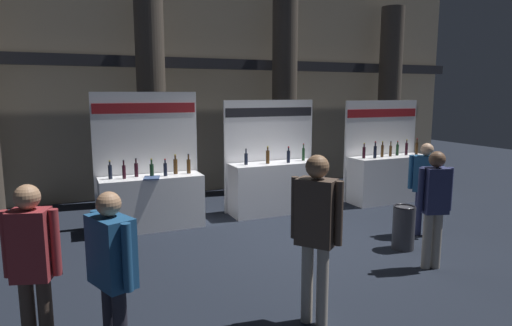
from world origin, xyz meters
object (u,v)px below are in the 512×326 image
at_px(visitor_0, 112,263).
at_px(visitor_3, 32,260).
at_px(exhibitor_booth_0, 151,195).
at_px(visitor_1, 316,224).
at_px(trash_bin, 404,227).
at_px(exhibitor_booth_2, 388,175).
at_px(exhibitor_booth_1, 275,183).
at_px(visitor_2, 434,200).
at_px(visitor_6, 425,181).

height_order(visitor_0, visitor_3, visitor_3).
bearing_deg(exhibitor_booth_0, visitor_1, -76.99).
xyz_separation_m(trash_bin, visitor_1, (-2.44, -1.39, 0.74)).
distance_m(exhibitor_booth_2, visitor_3, 7.78).
relative_size(exhibitor_booth_1, exhibitor_booth_2, 1.01).
relative_size(exhibitor_booth_2, visitor_2, 1.37).
relative_size(visitor_0, visitor_2, 0.97).
bearing_deg(visitor_3, visitor_0, -11.05).
bearing_deg(exhibitor_booth_2, exhibitor_booth_0, 178.82).
height_order(exhibitor_booth_2, visitor_2, exhibitor_booth_2).
relative_size(exhibitor_booth_1, trash_bin, 3.29).
bearing_deg(exhibitor_booth_2, trash_bin, -125.75).
relative_size(visitor_3, visitor_6, 1.03).
relative_size(visitor_2, visitor_6, 1.03).
bearing_deg(visitor_3, visitor_1, 8.44).
relative_size(visitor_0, visitor_6, 1.00).
xyz_separation_m(trash_bin, visitor_2, (-0.18, -0.75, 0.62)).
bearing_deg(trash_bin, exhibitor_booth_1, 107.56).
bearing_deg(exhibitor_booth_1, visitor_0, -131.24).
bearing_deg(exhibitor_booth_2, visitor_2, -121.46).
distance_m(exhibitor_booth_0, visitor_2, 4.71).
bearing_deg(exhibitor_booth_0, exhibitor_booth_1, 1.47).
height_order(exhibitor_booth_2, visitor_1, exhibitor_booth_2).
xyz_separation_m(exhibitor_booth_1, visitor_2, (0.69, -3.50, 0.36)).
xyz_separation_m(exhibitor_booth_2, visitor_2, (-2.04, -3.33, 0.36)).
height_order(exhibitor_booth_0, visitor_0, exhibitor_booth_0).
bearing_deg(exhibitor_booth_0, trash_bin, -38.45).
xyz_separation_m(exhibitor_booth_0, exhibitor_booth_1, (2.51, 0.06, 0.01)).
bearing_deg(exhibitor_booth_2, visitor_1, -137.31).
height_order(exhibitor_booth_2, visitor_0, exhibitor_booth_2).
height_order(exhibitor_booth_0, visitor_1, exhibitor_booth_0).
bearing_deg(exhibitor_booth_0, visitor_3, -114.68).
relative_size(visitor_0, visitor_3, 0.97).
xyz_separation_m(exhibitor_booth_0, trash_bin, (3.38, -2.68, -0.25)).
relative_size(trash_bin, visitor_3, 0.42).
distance_m(exhibitor_booth_0, visitor_3, 4.04).
relative_size(exhibitor_booth_0, visitor_0, 1.53).
bearing_deg(exhibitor_booth_2, visitor_3, -152.83).
bearing_deg(visitor_0, visitor_2, -104.15).
height_order(visitor_2, visitor_6, visitor_2).
xyz_separation_m(visitor_1, visitor_3, (-2.62, 0.41, -0.12)).
distance_m(exhibitor_booth_1, visitor_2, 3.58).
bearing_deg(visitor_1, visitor_6, -98.69).
relative_size(exhibitor_booth_0, visitor_6, 1.53).
bearing_deg(visitor_1, visitor_0, 50.34).
bearing_deg(exhibitor_booth_1, visitor_1, -110.80).
xyz_separation_m(visitor_0, visitor_2, (4.25, 0.56, 0.00)).
bearing_deg(visitor_2, visitor_0, -155.92).
bearing_deg(visitor_6, exhibitor_booth_0, -161.60).
relative_size(trash_bin, visitor_2, 0.42).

